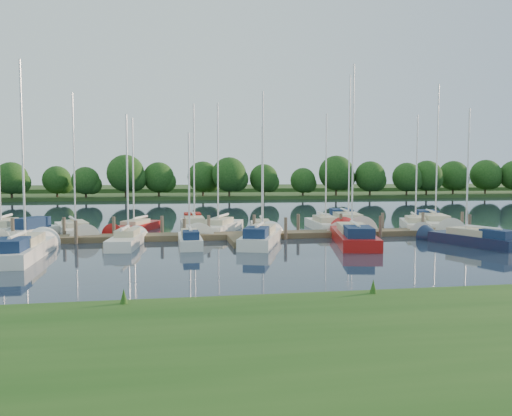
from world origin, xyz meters
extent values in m
plane|color=#1A2134|center=(0.00, 0.00, 0.00)|extent=(260.00, 260.00, 0.00)
cube|color=#1C4614|center=(0.00, -16.00, 0.25)|extent=(90.00, 10.00, 0.50)
cube|color=brown|center=(0.00, 8.00, 0.20)|extent=(40.00, 2.00, 0.40)
cube|color=brown|center=(-8.00, 5.00, 0.20)|extent=(1.20, 4.00, 0.40)
cube|color=brown|center=(0.00, 5.00, 0.20)|extent=(1.20, 4.00, 0.40)
cube|color=brown|center=(8.00, 5.00, 0.20)|extent=(1.20, 4.00, 0.40)
cube|color=brown|center=(16.00, 5.00, 0.20)|extent=(1.20, 4.00, 0.40)
cylinder|color=#473D33|center=(-15.55, 9.30, 0.60)|extent=(0.24, 0.24, 2.00)
cylinder|color=#473D33|center=(-12.09, 9.30, 0.60)|extent=(0.24, 0.24, 2.00)
cylinder|color=#473D33|center=(-8.64, 9.30, 0.60)|extent=(0.24, 0.24, 2.00)
cylinder|color=#473D33|center=(-5.18, 9.30, 0.60)|extent=(0.24, 0.24, 2.00)
cylinder|color=#473D33|center=(-1.73, 9.30, 0.60)|extent=(0.24, 0.24, 2.00)
cylinder|color=#473D33|center=(1.73, 9.30, 0.60)|extent=(0.24, 0.24, 2.00)
cylinder|color=#473D33|center=(5.18, 9.30, 0.60)|extent=(0.24, 0.24, 2.00)
cylinder|color=#473D33|center=(8.64, 9.30, 0.60)|extent=(0.24, 0.24, 2.00)
cylinder|color=#473D33|center=(12.09, 9.30, 0.60)|extent=(0.24, 0.24, 2.00)
cylinder|color=#473D33|center=(15.55, 9.30, 0.60)|extent=(0.24, 0.24, 2.00)
cylinder|color=#473D33|center=(19.00, 9.30, 0.60)|extent=(0.24, 0.24, 2.00)
cylinder|color=#473D33|center=(-10.80, 6.70, 0.60)|extent=(0.24, 0.24, 2.00)
cylinder|color=#473D33|center=(-3.60, 6.70, 0.60)|extent=(0.24, 0.24, 2.00)
cylinder|color=#473D33|center=(3.60, 6.70, 0.60)|extent=(0.24, 0.24, 2.00)
cylinder|color=#473D33|center=(10.80, 6.70, 0.60)|extent=(0.24, 0.24, 2.00)
cylinder|color=#473D33|center=(18.00, 6.70, 0.60)|extent=(0.24, 0.24, 2.00)
cube|color=#243D17|center=(0.00, 75.00, 0.30)|extent=(180.00, 30.00, 0.60)
cube|color=#315023|center=(0.00, 100.00, 0.70)|extent=(220.00, 40.00, 1.40)
cylinder|color=#38281C|center=(-32.19, 60.75, 1.04)|extent=(0.36, 0.36, 2.07)
sphere|color=#153C10|center=(-32.19, 60.75, 3.57)|extent=(4.84, 4.84, 4.84)
sphere|color=#153C10|center=(-31.16, 60.95, 2.88)|extent=(3.46, 3.46, 3.46)
cylinder|color=#38281C|center=(-24.98, 62.42, 1.22)|extent=(0.36, 0.36, 2.44)
sphere|color=#153C10|center=(-24.98, 62.42, 4.21)|extent=(5.70, 5.70, 5.70)
sphere|color=#153C10|center=(-23.75, 62.62, 3.39)|extent=(4.07, 4.07, 4.07)
cylinder|color=#38281C|center=(-19.65, 61.77, 1.38)|extent=(0.36, 0.36, 2.77)
sphere|color=#153C10|center=(-19.65, 61.77, 4.77)|extent=(6.46, 6.46, 6.46)
sphere|color=#153C10|center=(-18.27, 61.97, 3.85)|extent=(4.61, 4.61, 4.61)
cylinder|color=#38281C|center=(-13.64, 61.38, 1.41)|extent=(0.36, 0.36, 2.83)
sphere|color=#153C10|center=(-13.64, 61.38, 4.87)|extent=(6.60, 6.60, 6.60)
sphere|color=#153C10|center=(-12.23, 61.58, 3.93)|extent=(4.71, 4.71, 4.71)
cylinder|color=#38281C|center=(-5.41, 60.47, 1.21)|extent=(0.36, 0.36, 2.42)
sphere|color=#153C10|center=(-5.41, 60.47, 4.16)|extent=(5.64, 5.64, 5.64)
sphere|color=#153C10|center=(-4.20, 60.67, 3.36)|extent=(4.03, 4.03, 4.03)
cylinder|color=#38281C|center=(-0.65, 60.20, 1.26)|extent=(0.36, 0.36, 2.51)
sphere|color=#153C10|center=(-0.65, 60.20, 4.33)|extent=(5.86, 5.86, 5.86)
sphere|color=#153C10|center=(0.61, 60.40, 3.49)|extent=(4.19, 4.19, 4.19)
cylinder|color=#38281C|center=(5.95, 63.46, 1.12)|extent=(0.36, 0.36, 2.23)
sphere|color=#153C10|center=(5.95, 63.46, 3.84)|extent=(5.21, 5.21, 5.21)
sphere|color=#153C10|center=(7.07, 63.66, 3.10)|extent=(3.72, 3.72, 3.72)
cylinder|color=#38281C|center=(13.06, 61.56, 1.41)|extent=(0.36, 0.36, 2.81)
sphere|color=#153C10|center=(13.06, 61.56, 4.84)|extent=(6.56, 6.56, 6.56)
sphere|color=#153C10|center=(14.46, 61.76, 3.91)|extent=(4.69, 4.69, 4.69)
cylinder|color=#38281C|center=(19.95, 61.85, 1.06)|extent=(0.36, 0.36, 2.11)
sphere|color=#153C10|center=(19.95, 61.85, 3.64)|extent=(4.93, 4.93, 4.93)
sphere|color=#153C10|center=(21.00, 62.05, 2.94)|extent=(3.52, 3.52, 3.52)
cylinder|color=#38281C|center=(24.56, 62.92, 1.07)|extent=(0.36, 0.36, 2.14)
sphere|color=#153C10|center=(24.56, 62.92, 3.69)|extent=(5.00, 5.00, 5.00)
sphere|color=#153C10|center=(25.63, 63.12, 2.98)|extent=(3.57, 3.57, 3.57)
cylinder|color=#38281C|center=(31.59, 61.09, 1.26)|extent=(0.36, 0.36, 2.53)
sphere|color=#153C10|center=(31.59, 61.09, 4.35)|extent=(5.89, 5.89, 5.89)
sphere|color=#153C10|center=(32.85, 61.29, 3.51)|extent=(4.21, 4.21, 4.21)
cylinder|color=#38281C|center=(37.94, 60.05, 1.25)|extent=(0.36, 0.36, 2.50)
sphere|color=#153C10|center=(37.94, 60.05, 4.30)|extent=(5.83, 5.83, 5.83)
sphere|color=#153C10|center=(39.19, 60.25, 3.47)|extent=(4.16, 4.16, 4.16)
cylinder|color=#38281C|center=(44.08, 63.57, 1.23)|extent=(0.36, 0.36, 2.46)
sphere|color=#153C10|center=(44.08, 63.57, 4.24)|extent=(5.74, 5.74, 5.74)
sphere|color=#153C10|center=(45.31, 63.77, 3.42)|extent=(4.10, 4.10, 4.10)
cylinder|color=#38281C|center=(49.90, 61.97, 1.42)|extent=(0.36, 0.36, 2.84)
sphere|color=#153C10|center=(49.90, 61.97, 4.89)|extent=(6.63, 6.63, 6.63)
sphere|color=#153C10|center=(51.31, 62.17, 3.94)|extent=(4.73, 4.73, 4.73)
cylinder|color=#38281C|center=(56.32, 61.60, 1.07)|extent=(0.36, 0.36, 2.13)
sphere|color=#153C10|center=(56.32, 61.60, 3.67)|extent=(4.97, 4.97, 4.97)
sphere|color=#153C10|center=(57.38, 61.80, 2.96)|extent=(3.55, 3.55, 3.55)
cube|color=white|center=(-17.17, 12.60, 0.15)|extent=(2.24, 7.20, 1.26)
cube|color=#B4AC8A|center=(-17.15, 12.24, 0.97)|extent=(1.61, 3.26, 0.57)
cylinder|color=silver|center=(-17.19, 13.31, 1.43)|extent=(0.21, 3.21, 0.10)
cylinder|color=white|center=(-17.19, 13.31, 1.43)|extent=(0.30, 2.86, 0.20)
cube|color=white|center=(-14.76, 11.20, 0.15)|extent=(3.47, 5.14, 1.04)
cone|color=white|center=(-15.76, 8.96, 0.15)|extent=(1.34, 1.67, 0.81)
cube|color=#142749|center=(-14.76, 11.20, 0.99)|extent=(2.28, 2.99, 0.94)
cube|color=white|center=(-12.08, 12.93, 0.15)|extent=(4.43, 7.88, 1.00)
cone|color=white|center=(-10.88, 9.33, 0.15)|extent=(1.85, 2.86, 1.06)
cube|color=#B4AC8A|center=(-11.96, 12.57, 0.77)|extent=(2.60, 3.75, 0.45)
cylinder|color=silver|center=(-11.84, 12.21, 5.77)|extent=(0.12, 0.12, 10.26)
cylinder|color=silver|center=(-12.32, 13.65, 1.14)|extent=(1.18, 3.27, 0.10)
cylinder|color=white|center=(-12.32, 13.65, 1.14)|extent=(1.15, 2.95, 0.20)
cube|color=#A8100F|center=(-7.28, 13.95, 0.15)|extent=(3.93, 6.54, 0.94)
cone|color=#A8100F|center=(-8.42, 11.00, 0.15)|extent=(1.62, 2.38, 0.89)
cube|color=#B4AC8A|center=(-7.40, 13.65, 0.73)|extent=(2.27, 3.13, 0.43)
cylinder|color=silver|center=(-7.51, 13.36, 4.87)|extent=(0.12, 0.12, 8.54)
cylinder|color=silver|center=(-7.05, 14.54, 1.07)|extent=(1.12, 2.69, 0.10)
cylinder|color=white|center=(-7.05, 14.54, 1.07)|extent=(1.10, 2.43, 0.20)
cube|color=white|center=(-2.67, 13.34, 0.15)|extent=(2.15, 7.13, 1.18)
cone|color=white|center=(-2.59, 9.79, 0.15)|extent=(1.05, 2.50, 0.99)
cube|color=#B4AC8A|center=(-2.66, 12.98, 0.91)|extent=(1.56, 3.22, 0.54)
cube|color=maroon|center=(-2.72, 15.32, 1.02)|extent=(1.44, 2.16, 0.59)
cylinder|color=silver|center=(-2.66, 12.63, 5.54)|extent=(0.12, 0.12, 9.57)
cylinder|color=silver|center=(-2.69, 14.05, 1.35)|extent=(0.17, 3.19, 0.10)
cylinder|color=white|center=(-2.69, 14.05, 1.35)|extent=(0.26, 2.84, 0.20)
cube|color=white|center=(-0.55, 12.22, 0.15)|extent=(4.50, 7.27, 1.12)
cone|color=white|center=(-1.88, 8.96, 0.15)|extent=(1.85, 2.66, 0.99)
cube|color=#B4AC8A|center=(-0.68, 11.90, 0.87)|extent=(2.57, 3.50, 0.51)
cylinder|color=silver|center=(-0.82, 11.57, 5.47)|extent=(0.12, 0.12, 9.52)
cylinder|color=silver|center=(-0.28, 12.88, 1.28)|extent=(1.29, 2.97, 0.10)
cylinder|color=white|center=(-0.28, 12.88, 1.28)|extent=(1.25, 2.69, 0.20)
cube|color=white|center=(2.78, 11.95, 0.15)|extent=(2.30, 5.96, 0.95)
cone|color=white|center=(2.44, 9.07, 0.15)|extent=(1.05, 2.11, 0.81)
cube|color=#B4AC8A|center=(2.75, 11.66, 0.74)|extent=(1.52, 2.74, 0.43)
cylinder|color=silver|center=(2.72, 11.38, 4.52)|extent=(0.12, 0.12, 7.84)
cylinder|color=silver|center=(2.85, 12.53, 1.08)|extent=(0.41, 2.61, 0.10)
cylinder|color=white|center=(2.85, 12.53, 1.08)|extent=(0.47, 2.33, 0.20)
cube|color=white|center=(8.20, 12.48, 0.15)|extent=(2.13, 6.67, 1.16)
cone|color=white|center=(8.06, 9.18, 0.15)|extent=(1.02, 2.35, 0.92)
cube|color=#B4AC8A|center=(8.18, 12.15, 0.89)|extent=(1.51, 3.03, 0.53)
cylinder|color=silver|center=(8.17, 11.82, 5.19)|extent=(0.12, 0.12, 8.91)
cylinder|color=silver|center=(8.23, 13.14, 1.31)|extent=(0.23, 2.97, 0.10)
cylinder|color=white|center=(8.23, 13.14, 1.31)|extent=(0.31, 2.65, 0.20)
cube|color=white|center=(11.07, 14.84, 0.15)|extent=(3.98, 9.55, 1.21)
cone|color=white|center=(10.36, 10.27, 0.15)|extent=(1.78, 3.40, 1.30)
cube|color=#B4AC8A|center=(11.00, 14.39, 0.93)|extent=(2.56, 4.41, 0.55)
cube|color=#142749|center=(11.47, 17.41, 1.04)|extent=(2.22, 3.02, 0.60)
cylinder|color=silver|center=(10.93, 13.93, 7.02)|extent=(0.12, 0.12, 12.50)
cylinder|color=silver|center=(11.21, 15.76, 1.37)|extent=(0.74, 4.13, 0.10)
cylinder|color=white|center=(11.21, 15.76, 1.37)|extent=(0.77, 3.69, 0.20)
cube|color=white|center=(15.78, 11.19, 0.15)|extent=(3.94, 6.76, 1.12)
cone|color=white|center=(14.67, 8.12, 0.15)|extent=(1.64, 2.46, 0.91)
cube|color=#B4AC8A|center=(15.67, 10.88, 0.86)|extent=(2.29, 3.23, 0.51)
cylinder|color=silver|center=(15.56, 10.57, 5.12)|extent=(0.12, 0.12, 8.81)
cylinder|color=silver|center=(16.01, 11.80, 1.27)|extent=(1.09, 2.80, 0.10)
cylinder|color=white|center=(16.01, 11.80, 1.27)|extent=(1.08, 2.52, 0.20)
cube|color=white|center=(18.22, 12.52, 0.15)|extent=(4.66, 8.89, 1.19)
cone|color=white|center=(17.05, 8.41, 0.15)|extent=(1.98, 3.21, 1.20)
cube|color=#B4AC8A|center=(18.10, 12.11, 0.92)|extent=(2.79, 4.20, 0.54)
cube|color=#142749|center=(18.88, 14.83, 1.03)|extent=(2.32, 2.93, 0.59)
cylinder|color=silver|center=(17.99, 11.70, 6.54)|extent=(0.12, 0.12, 11.56)
cylinder|color=silver|center=(18.46, 13.35, 1.35)|extent=(1.15, 3.73, 0.10)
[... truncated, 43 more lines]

